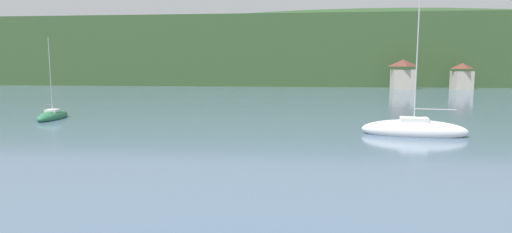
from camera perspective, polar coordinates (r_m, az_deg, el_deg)
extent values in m
cube|color=#38562D|center=(127.69, 4.94, 8.52)|extent=(352.00, 56.66, 17.06)
ellipsoid|color=#2D4C28|center=(144.05, 16.22, 7.09)|extent=(246.40, 39.66, 34.25)
cube|color=#BCB29E|center=(96.06, 19.25, 4.79)|extent=(4.44, 4.31, 4.16)
pyramid|color=brown|center=(96.01, 19.33, 6.86)|extent=(4.66, 4.53, 1.51)
cube|color=#BCB29E|center=(99.65, 26.08, 4.43)|extent=(3.43, 4.49, 3.82)
pyramid|color=brown|center=(99.59, 26.18, 6.17)|extent=(3.60, 4.71, 1.20)
ellipsoid|color=#2D754C|center=(45.32, -25.81, 0.02)|extent=(2.37, 5.54, 1.14)
cylinder|color=#B7B7BC|center=(45.05, -26.08, 5.00)|extent=(0.06, 0.06, 7.26)
cylinder|color=#ADADB2|center=(44.42, -26.35, 1.40)|extent=(0.28, 1.71, 0.06)
cube|color=silver|center=(45.26, -25.85, 0.65)|extent=(1.18, 1.39, 0.39)
ellipsoid|color=white|center=(33.65, 20.57, -1.76)|extent=(7.85, 3.54, 1.61)
cylinder|color=#B7B7BC|center=(33.30, 20.97, 7.38)|extent=(0.09, 0.09, 9.82)
cylinder|color=#ADADB2|center=(33.63, 23.11, 0.90)|extent=(2.84, 0.52, 0.08)
cube|color=silver|center=(33.56, 20.62, -0.57)|extent=(2.15, 1.61, 0.53)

